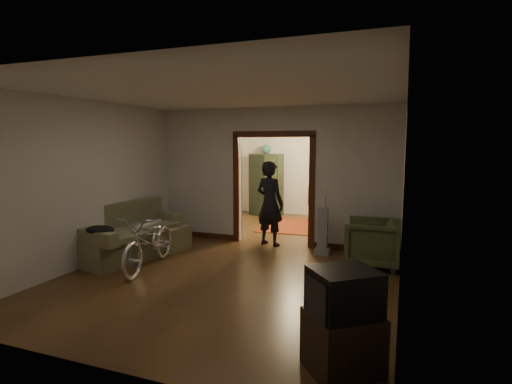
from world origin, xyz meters
The scene contains 24 objects.
floor centered at (0.00, 0.00, 0.00)m, with size 5.00×8.50×0.01m, color #3B2512.
ceiling centered at (0.00, 0.00, 2.80)m, with size 5.00×8.50×0.01m, color white.
wall_back centered at (0.00, 4.25, 1.40)m, with size 5.00×0.02×2.80m, color beige.
wall_left centered at (-2.50, 0.00, 1.40)m, with size 0.02×8.50×2.80m, color beige.
wall_right centered at (2.50, 0.00, 1.40)m, with size 0.02×8.50×2.80m, color beige.
partition_wall centered at (0.00, 0.75, 1.40)m, with size 5.00×0.14×2.80m, color beige.
door_casing centered at (0.00, 0.75, 1.10)m, with size 1.74×0.20×2.32m, color #3B1A0D.
far_window centered at (0.70, 4.21, 1.55)m, with size 0.98×0.06×1.28m, color black.
chandelier centered at (0.00, 2.50, 2.35)m, with size 0.24×0.24×0.24m, color #FFE0A5.
light_switch centered at (1.05, 0.68, 1.25)m, with size 0.08×0.01×0.12m, color silver.
sofa centered at (-2.14, -1.04, 0.49)m, with size 0.95×2.11×0.97m, color #666744.
rolled_paper centered at (-2.04, -0.74, 0.53)m, with size 0.10×0.10×0.80m, color beige.
jacket centered at (-2.09, -1.95, 0.68)m, with size 0.49×0.37×0.14m, color black.
bicycle centered at (-1.42, -1.56, 0.46)m, with size 0.61×1.76×0.92m, color silver.
armchair centered at (2.04, -0.13, 0.40)m, with size 0.86×0.88×0.80m, color #434E2C.
tv_stand centered at (2.04, -3.51, 0.27)m, with size 0.60×0.55×0.55m, color black.
crt_tv centered at (2.04, -3.51, 0.72)m, with size 0.55×0.50×0.48m, color black.
vacuum centered at (1.11, 0.28, 0.45)m, with size 0.27×0.22×0.90m, color gray.
person centered at (-0.04, 0.60, 0.86)m, with size 0.63×0.41×1.73m, color black.
oriental_rug centered at (-0.05, 2.65, 0.01)m, with size 1.56×2.05×0.02m, color maroon.
locker centered at (-1.24, 3.87, 0.89)m, with size 0.89×0.49×1.78m, color #29321E.
globe centered at (-1.24, 3.87, 1.94)m, with size 0.26×0.26×0.26m, color #1E5972.
desk centered at (1.19, 3.78, 0.34)m, with size 0.91×0.51×0.68m, color black.
desk_chair centered at (0.45, 3.11, 0.49)m, with size 0.44×0.44×0.99m, color black.
Camera 1 is at (2.51, -7.00, 2.07)m, focal length 28.00 mm.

